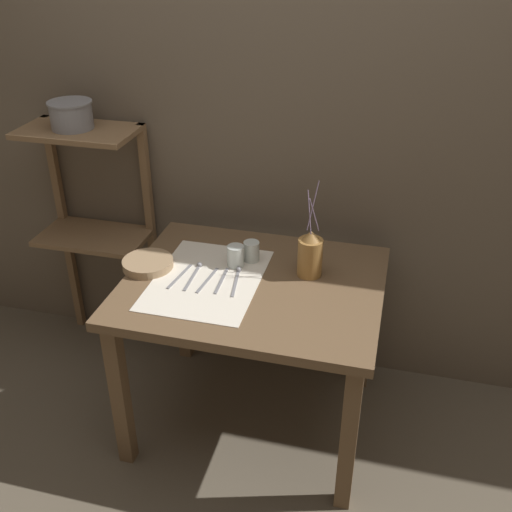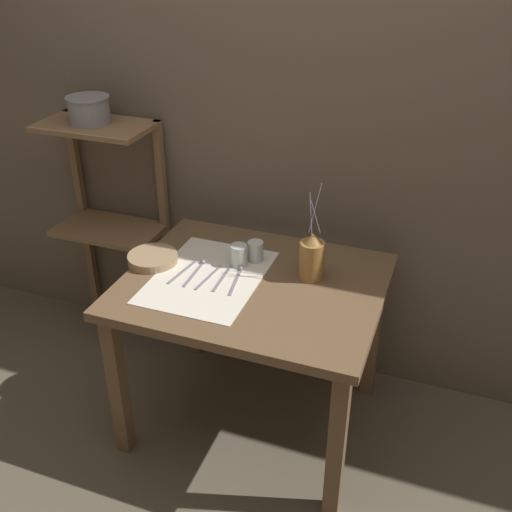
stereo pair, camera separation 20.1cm
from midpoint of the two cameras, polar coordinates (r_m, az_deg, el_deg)
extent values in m
plane|color=brown|center=(2.84, 1.85, -15.10)|extent=(12.00, 12.00, 0.00)
cube|color=brown|center=(2.64, 5.99, 11.94)|extent=(7.00, 0.06, 2.40)
cube|color=brown|center=(2.39, 2.12, -2.92)|extent=(1.02, 0.83, 0.04)
cube|color=brown|center=(2.51, -10.76, -12.14)|extent=(0.06, 0.06, 0.69)
cube|color=brown|center=(2.28, 10.32, -17.43)|extent=(0.06, 0.06, 0.69)
cube|color=brown|center=(3.01, -4.08, -3.72)|extent=(0.06, 0.06, 0.69)
cube|color=brown|center=(2.82, 13.14, -7.15)|extent=(0.06, 0.06, 0.69)
cube|color=brown|center=(2.81, -13.09, 11.93)|extent=(0.52, 0.30, 0.02)
cube|color=brown|center=(3.01, -11.97, 2.46)|extent=(0.52, 0.30, 0.02)
cube|color=brown|center=(3.26, -14.31, 3.18)|extent=(0.04, 0.04, 1.19)
cube|color=brown|center=(3.03, -6.69, 1.86)|extent=(0.04, 0.04, 1.19)
cube|color=silver|center=(2.41, -2.19, -2.04)|extent=(0.42, 0.56, 0.00)
cylinder|color=olive|center=(2.38, 7.72, -0.46)|extent=(0.10, 0.10, 0.16)
cone|color=olive|center=(2.34, 7.89, 1.64)|extent=(0.07, 0.07, 0.04)
cylinder|color=slate|center=(2.30, 8.15, 4.46)|extent=(0.04, 0.04, 0.20)
cylinder|color=slate|center=(2.28, 8.23, 3.59)|extent=(0.04, 0.03, 0.15)
cylinder|color=slate|center=(2.28, 7.78, 3.86)|extent=(0.03, 0.03, 0.17)
cylinder|color=#9E7F5B|center=(2.52, -7.60, -0.30)|extent=(0.21, 0.21, 0.04)
cylinder|color=silver|center=(2.46, 0.68, 0.04)|extent=(0.07, 0.07, 0.09)
cylinder|color=silver|center=(2.50, 2.25, 0.42)|extent=(0.07, 0.07, 0.09)
cube|color=gray|center=(2.44, -4.76, -1.62)|extent=(0.04, 0.19, 0.00)
cube|color=gray|center=(2.42, -3.61, -1.82)|extent=(0.02, 0.20, 0.00)
sphere|color=gray|center=(2.49, -2.78, -0.65)|extent=(0.02, 0.02, 0.02)
cube|color=gray|center=(2.39, -2.20, -2.14)|extent=(0.03, 0.20, 0.00)
cube|color=gray|center=(2.39, -0.86, -2.24)|extent=(0.02, 0.20, 0.00)
cube|color=gray|center=(2.36, 0.45, -2.56)|extent=(0.04, 0.19, 0.00)
sphere|color=gray|center=(2.44, 0.89, -1.30)|extent=(0.02, 0.02, 0.02)
cylinder|color=gray|center=(2.81, -13.62, 13.35)|extent=(0.18, 0.18, 0.12)
cylinder|color=gray|center=(2.79, -13.75, 14.44)|extent=(0.19, 0.19, 0.01)
camera|label=1|loc=(0.10, -87.51, 1.43)|focal=42.00mm
camera|label=2|loc=(0.10, 92.49, -1.43)|focal=42.00mm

